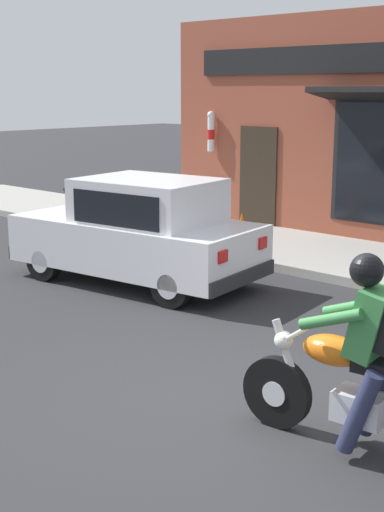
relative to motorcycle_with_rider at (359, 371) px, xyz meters
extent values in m
plane|color=#2B2B2D|center=(0.05, 1.34, -0.68)|extent=(80.00, 80.00, 0.00)
cube|color=#9E9B93|center=(5.55, 4.34, -0.61)|extent=(2.60, 22.00, 0.14)
cube|color=#2D2319|center=(6.83, 6.12, 0.37)|extent=(0.04, 0.90, 2.10)
cube|color=black|center=(6.82, 3.51, 2.67)|extent=(0.06, 8.09, 0.50)
cylinder|color=white|center=(6.75, 7.31, 1.22)|extent=(0.14, 0.14, 0.70)
cylinder|color=red|center=(6.75, 7.31, 1.22)|extent=(0.15, 0.15, 0.20)
sphere|color=silver|center=(6.75, 7.31, 1.62)|extent=(0.16, 0.16, 0.16)
cylinder|color=black|center=(-0.07, 0.72, -0.37)|extent=(0.15, 0.63, 0.62)
cylinder|color=silver|center=(-0.07, 0.72, -0.37)|extent=(0.14, 0.23, 0.22)
cube|color=silver|center=(0.00, -0.03, -0.29)|extent=(0.31, 0.42, 0.24)
ellipsoid|color=orange|center=(-0.02, 0.22, 0.12)|extent=(0.34, 0.54, 0.24)
cylinder|color=silver|center=(-0.06, 0.62, -0.05)|extent=(0.10, 0.33, 0.68)
cylinder|color=silver|center=(-0.05, 0.50, 0.23)|extent=(0.56, 0.09, 0.04)
sphere|color=silver|center=(-0.06, 0.67, 0.11)|extent=(0.16, 0.16, 0.16)
cylinder|color=#282D4C|center=(-0.17, -0.11, -0.25)|extent=(0.17, 0.36, 0.71)
cylinder|color=#282D4C|center=(0.19, -0.08, -0.25)|extent=(0.17, 0.36, 0.71)
cube|color=#387F42|center=(0.00, -0.08, 0.40)|extent=(0.37, 0.36, 0.57)
cylinder|color=#387F42|center=(-0.22, 0.14, 0.44)|extent=(0.14, 0.53, 0.26)
cylinder|color=#387F42|center=(0.18, 0.18, 0.44)|extent=(0.14, 0.53, 0.26)
sphere|color=black|center=(0.00, -0.02, 0.81)|extent=(0.26, 0.26, 0.26)
cylinder|color=black|center=(1.52, 6.13, -0.38)|extent=(0.25, 0.62, 0.60)
cylinder|color=silver|center=(1.52, 6.13, -0.38)|extent=(0.24, 0.35, 0.33)
cylinder|color=black|center=(2.95, 6.30, -0.38)|extent=(0.25, 0.62, 0.60)
cylinder|color=silver|center=(2.95, 6.30, -0.38)|extent=(0.24, 0.35, 0.33)
cylinder|color=black|center=(1.80, 3.74, -0.38)|extent=(0.25, 0.62, 0.60)
cylinder|color=silver|center=(1.80, 3.74, -0.38)|extent=(0.24, 0.35, 0.33)
cylinder|color=black|center=(3.23, 3.91, -0.38)|extent=(0.25, 0.62, 0.60)
cylinder|color=silver|center=(3.23, 3.91, -0.38)|extent=(0.24, 0.35, 0.33)
cube|color=silver|center=(2.37, 5.02, -0.08)|extent=(2.07, 3.87, 0.70)
cube|color=silver|center=(2.40, 4.77, 0.56)|extent=(1.65, 2.06, 0.66)
cube|color=black|center=(2.30, 5.63, 0.51)|extent=(1.36, 0.50, 0.51)
cube|color=black|center=(1.68, 4.69, 0.54)|extent=(0.21, 1.51, 0.46)
cube|color=black|center=(3.12, 4.86, 0.54)|extent=(0.21, 1.51, 0.46)
cube|color=silver|center=(1.65, 6.81, 0.04)|extent=(0.24, 0.07, 0.14)
cube|color=red|center=(2.09, 3.11, 0.06)|extent=(0.20, 0.06, 0.16)
cube|color=silver|center=(2.66, 6.93, 0.04)|extent=(0.24, 0.07, 0.14)
cube|color=red|center=(3.10, 3.23, 0.06)|extent=(0.20, 0.06, 0.16)
cube|color=#28282B|center=(2.16, 6.84, -0.33)|extent=(1.61, 0.31, 0.20)
cube|color=#28282B|center=(2.59, 3.20, -0.33)|extent=(1.61, 0.31, 0.20)
cube|color=black|center=(4.89, 5.01, -0.52)|extent=(0.36, 0.36, 0.04)
cone|color=orange|center=(4.89, 5.01, -0.22)|extent=(0.28, 0.28, 0.56)
cylinder|color=white|center=(4.89, 5.01, -0.20)|extent=(0.20, 0.20, 0.08)
camera|label=1|loc=(-4.71, -2.51, 2.13)|focal=50.00mm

